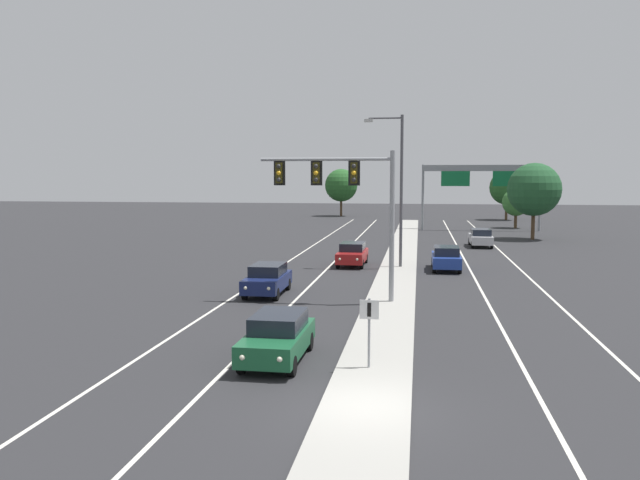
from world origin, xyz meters
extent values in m
plane|color=#28282B|center=(0.00, 0.00, 0.00)|extent=(260.00, 260.00, 0.00)
cube|color=#9E9B93|center=(0.00, 18.00, 0.07)|extent=(2.40, 110.00, 0.15)
cube|color=silver|center=(-4.70, 25.00, 0.00)|extent=(0.14, 100.00, 0.01)
cube|color=silver|center=(4.70, 25.00, 0.00)|extent=(0.14, 100.00, 0.01)
cube|color=silver|center=(-8.00, 25.00, 0.00)|extent=(0.14, 100.00, 0.01)
cube|color=silver|center=(8.00, 25.00, 0.00)|extent=(0.14, 100.00, 0.01)
cylinder|color=gray|center=(0.05, 14.26, 3.75)|extent=(0.24, 0.24, 7.20)
cylinder|color=gray|center=(-3.14, 14.26, 6.95)|extent=(6.38, 0.16, 0.16)
cube|color=black|center=(-1.77, 14.30, 6.30)|extent=(0.56, 0.06, 1.20)
cube|color=#38330F|center=(-1.77, 14.26, 6.30)|extent=(0.32, 0.32, 1.00)
sphere|color=#282828|center=(-1.77, 14.09, 6.62)|extent=(0.22, 0.22, 0.22)
sphere|color=#F2A819|center=(-1.77, 14.09, 6.30)|extent=(0.22, 0.22, 0.22)
sphere|color=#282828|center=(-1.77, 14.09, 5.98)|extent=(0.22, 0.22, 0.22)
cube|color=black|center=(-3.60, 14.30, 6.30)|extent=(0.56, 0.06, 1.20)
cube|color=#38330F|center=(-3.60, 14.26, 6.30)|extent=(0.32, 0.32, 1.00)
sphere|color=#282828|center=(-3.60, 14.09, 6.62)|extent=(0.22, 0.22, 0.22)
sphere|color=#F2A819|center=(-3.60, 14.09, 6.30)|extent=(0.22, 0.22, 0.22)
sphere|color=#282828|center=(-3.60, 14.09, 5.98)|extent=(0.22, 0.22, 0.22)
cube|color=black|center=(-5.42, 14.30, 6.30)|extent=(0.56, 0.06, 1.20)
cube|color=#38330F|center=(-5.42, 14.26, 6.30)|extent=(0.32, 0.32, 1.00)
sphere|color=#282828|center=(-5.42, 14.09, 6.62)|extent=(0.22, 0.22, 0.22)
sphere|color=#F2A819|center=(-5.42, 14.09, 6.30)|extent=(0.22, 0.22, 0.22)
sphere|color=#282828|center=(-5.42, 14.09, 5.98)|extent=(0.22, 0.22, 0.22)
cylinder|color=gray|center=(-0.17, 3.35, 1.25)|extent=(0.08, 0.08, 2.20)
cube|color=white|center=(-0.17, 3.32, 2.00)|extent=(0.60, 0.03, 0.60)
cube|color=black|center=(-0.17, 3.30, 2.00)|extent=(0.12, 0.01, 0.44)
cylinder|color=#4C4C51|center=(0.14, 26.35, 5.15)|extent=(0.20, 0.20, 10.00)
cylinder|color=#4C4C51|center=(-0.96, 26.35, 9.95)|extent=(2.20, 0.12, 0.12)
cube|color=#B7B7B2|center=(-2.06, 26.35, 9.80)|extent=(0.56, 0.28, 0.20)
cube|color=#195633|center=(-3.27, 4.07, 0.67)|extent=(1.83, 4.41, 0.70)
cube|color=black|center=(-3.27, 4.29, 1.30)|extent=(1.60, 2.39, 0.56)
sphere|color=#EAE5C6|center=(-2.71, 1.88, 0.72)|extent=(0.18, 0.18, 0.18)
sphere|color=#EAE5C6|center=(-3.86, 1.89, 0.72)|extent=(0.18, 0.18, 0.18)
cylinder|color=black|center=(-2.48, 2.56, 0.32)|extent=(0.22, 0.64, 0.64)
cylinder|color=black|center=(-4.08, 2.57, 0.32)|extent=(0.22, 0.64, 0.64)
cylinder|color=black|center=(-2.46, 5.56, 0.32)|extent=(0.22, 0.64, 0.64)
cylinder|color=black|center=(-4.06, 5.57, 0.32)|extent=(0.22, 0.64, 0.64)
cube|color=#141E4C|center=(-6.44, 15.76, 0.67)|extent=(1.84, 4.42, 0.70)
cube|color=black|center=(-6.44, 15.98, 1.30)|extent=(1.61, 2.39, 0.56)
sphere|color=#EAE5C6|center=(-5.84, 13.58, 0.72)|extent=(0.18, 0.18, 0.18)
sphere|color=#EAE5C6|center=(-6.99, 13.57, 0.72)|extent=(0.18, 0.18, 0.18)
cylinder|color=black|center=(-5.62, 14.26, 0.32)|extent=(0.23, 0.64, 0.64)
cylinder|color=black|center=(-7.22, 14.25, 0.32)|extent=(0.23, 0.64, 0.64)
cylinder|color=black|center=(-5.65, 17.26, 0.32)|extent=(0.23, 0.64, 0.64)
cylinder|color=black|center=(-7.25, 17.25, 0.32)|extent=(0.23, 0.64, 0.64)
cube|color=maroon|center=(-3.20, 27.34, 0.67)|extent=(1.85, 4.42, 0.70)
cube|color=black|center=(-3.19, 27.56, 1.30)|extent=(1.61, 2.40, 0.56)
sphere|color=#EAE5C6|center=(-2.65, 25.15, 0.72)|extent=(0.18, 0.18, 0.18)
sphere|color=#EAE5C6|center=(-3.80, 25.16, 0.72)|extent=(0.18, 0.18, 0.18)
cylinder|color=black|center=(-2.42, 25.83, 0.32)|extent=(0.23, 0.64, 0.64)
cylinder|color=black|center=(-4.02, 25.85, 0.32)|extent=(0.23, 0.64, 0.64)
cylinder|color=black|center=(-2.38, 28.83, 0.32)|extent=(0.23, 0.64, 0.64)
cylinder|color=black|center=(-3.98, 28.85, 0.32)|extent=(0.23, 0.64, 0.64)
cube|color=navy|center=(3.12, 26.22, 0.67)|extent=(1.81, 4.41, 0.70)
cube|color=black|center=(3.12, 26.00, 1.30)|extent=(1.59, 2.38, 0.56)
sphere|color=#EAE5C6|center=(2.54, 28.40, 0.72)|extent=(0.18, 0.18, 0.18)
sphere|color=#EAE5C6|center=(3.69, 28.40, 0.72)|extent=(0.18, 0.18, 0.18)
cylinder|color=black|center=(2.31, 27.72, 0.32)|extent=(0.22, 0.64, 0.64)
cylinder|color=black|center=(3.91, 27.72, 0.32)|extent=(0.22, 0.64, 0.64)
cylinder|color=black|center=(2.32, 24.72, 0.32)|extent=(0.22, 0.64, 0.64)
cylinder|color=black|center=(3.92, 24.72, 0.32)|extent=(0.22, 0.64, 0.64)
cube|color=#B7B7BC|center=(6.68, 41.03, 0.67)|extent=(1.81, 4.41, 0.70)
cube|color=black|center=(6.68, 40.81, 1.30)|extent=(1.59, 2.38, 0.56)
sphere|color=#EAE5C6|center=(6.10, 43.21, 0.72)|extent=(0.18, 0.18, 0.18)
sphere|color=#EAE5C6|center=(7.25, 43.22, 0.72)|extent=(0.18, 0.18, 0.18)
cylinder|color=black|center=(5.87, 42.53, 0.32)|extent=(0.22, 0.64, 0.64)
cylinder|color=black|center=(7.47, 42.54, 0.32)|extent=(0.22, 0.64, 0.64)
cylinder|color=black|center=(5.88, 39.53, 0.32)|extent=(0.22, 0.64, 0.64)
cylinder|color=black|center=(7.48, 39.54, 0.32)|extent=(0.22, 0.64, 0.64)
cylinder|color=gray|center=(1.70, 58.45, 3.75)|extent=(0.28, 0.28, 7.50)
cylinder|color=gray|center=(14.70, 58.45, 3.75)|extent=(0.28, 0.28, 7.50)
cube|color=gray|center=(8.20, 58.45, 7.10)|extent=(13.00, 0.36, 0.70)
cube|color=#0F6033|center=(5.34, 58.25, 5.90)|extent=(3.20, 0.08, 1.70)
cube|color=#0F6033|center=(11.06, 58.25, 5.90)|extent=(3.20, 0.08, 1.70)
cylinder|color=#4C3823|center=(12.32, 48.37, 1.41)|extent=(0.36, 0.36, 2.82)
sphere|color=#1E4C28|center=(12.32, 48.37, 4.89)|extent=(5.16, 5.16, 5.16)
cylinder|color=#4C3823|center=(12.71, 62.53, 0.89)|extent=(0.36, 0.36, 1.78)
sphere|color=#387533|center=(12.71, 62.53, 3.09)|extent=(3.26, 3.26, 3.26)
cylinder|color=#4C3823|center=(13.52, 77.18, 1.33)|extent=(0.36, 0.36, 2.66)
sphere|color=#235623|center=(13.52, 77.18, 4.60)|extent=(4.86, 4.86, 4.86)
cylinder|color=#4C3823|center=(-10.72, 82.59, 1.38)|extent=(0.36, 0.36, 2.77)
sphere|color=#235623|center=(-10.72, 82.59, 4.80)|extent=(5.07, 5.07, 5.07)
camera|label=1|loc=(1.32, -16.26, 6.12)|focal=35.90mm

